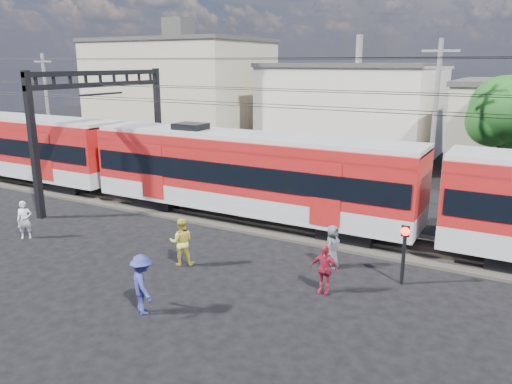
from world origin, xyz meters
TOP-DOWN VIEW (x-y plane):
  - ground at (0.00, 0.00)m, footprint 120.00×120.00m
  - track_bed at (0.00, 8.00)m, footprint 70.00×3.40m
  - rail_near at (0.00, 7.25)m, footprint 70.00×0.12m
  - rail_far at (0.00, 8.75)m, footprint 70.00×0.12m
  - commuter_train at (-0.77, 8.00)m, footprint 50.30×3.08m
  - catenary at (-8.65, 8.00)m, footprint 70.00×9.30m
  - building_west at (-17.00, 24.00)m, footprint 14.28×10.20m
  - building_midwest at (-2.00, 27.00)m, footprint 12.24×12.24m
  - utility_pole_mid at (6.00, 15.00)m, footprint 1.80×0.24m
  - utility_pole_west at (-22.00, 14.00)m, footprint 1.80×0.24m
  - tree_near at (9.19, 18.09)m, footprint 3.82×3.64m
  - pedestrian_a at (-8.09, 1.23)m, footprint 0.70×0.71m
  - pedestrian_b at (-0.44, 2.16)m, footprint 1.11×1.06m
  - pedestrian_c at (0.82, -1.38)m, footprint 1.38×1.22m
  - pedestrian_d at (5.06, 2.55)m, footprint 0.98×0.43m
  - pedestrian_e at (4.54, 4.66)m, footprint 0.58×0.83m
  - crossing_signal at (7.16, 4.46)m, footprint 0.30×0.30m

SIDE VIEW (x-z plane):
  - ground at x=0.00m, z-range 0.00..0.00m
  - track_bed at x=0.00m, z-range 0.00..0.12m
  - rail_near at x=0.00m, z-range 0.12..0.24m
  - rail_far at x=0.00m, z-range 0.12..0.24m
  - pedestrian_e at x=4.54m, z-range 0.00..1.62m
  - pedestrian_a at x=-8.09m, z-range 0.00..1.65m
  - pedestrian_d at x=5.06m, z-range 0.00..1.65m
  - pedestrian_b at x=-0.44m, z-range 0.00..1.81m
  - pedestrian_c at x=0.82m, z-range 0.00..1.85m
  - crossing_signal at x=7.16m, z-range 0.41..2.50m
  - commuter_train at x=-0.77m, z-range 0.31..4.49m
  - building_midwest at x=-2.00m, z-range 0.01..7.31m
  - utility_pole_west at x=-22.00m, z-range 0.28..8.28m
  - utility_pole_mid at x=6.00m, z-range 0.28..8.78m
  - building_west at x=-17.00m, z-range 0.01..9.31m
  - tree_near at x=9.19m, z-range 1.30..8.02m
  - catenary at x=-8.65m, z-range 1.38..8.89m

